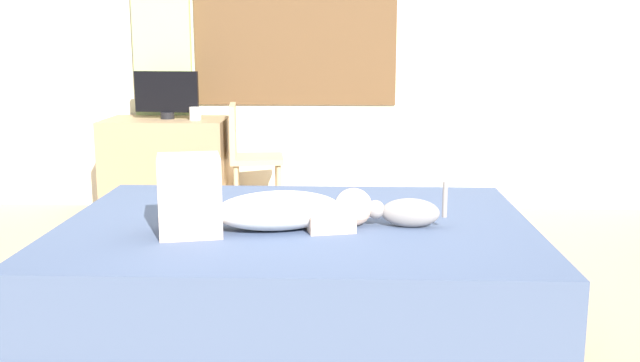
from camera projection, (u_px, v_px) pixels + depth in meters
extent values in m
plane|color=tan|center=(287.00, 334.00, 3.28)|extent=(16.00, 16.00, 0.00)
cube|color=beige|center=(312.00, 22.00, 5.53)|extent=(6.40, 0.12, 2.90)
cube|color=brown|center=(295.00, 15.00, 5.46)|extent=(1.55, 0.02, 1.37)
cube|color=white|center=(295.00, 15.00, 5.46)|extent=(1.47, 0.02, 1.29)
cube|color=#38383D|center=(297.00, 309.00, 3.38)|extent=(2.20, 1.65, 0.14)
cube|color=#425170|center=(297.00, 259.00, 3.34)|extent=(2.14, 1.60, 0.36)
ellipsoid|color=silver|center=(278.00, 211.00, 3.15)|extent=(0.60, 0.38, 0.17)
sphere|color=beige|center=(353.00, 207.00, 3.21)|extent=(0.17, 0.17, 0.17)
cube|color=beige|center=(190.00, 195.00, 3.06)|extent=(0.31, 0.29, 0.34)
cube|color=beige|center=(327.00, 218.00, 3.20)|extent=(0.26, 0.32, 0.08)
ellipsoid|color=gray|center=(410.00, 213.00, 3.19)|extent=(0.27, 0.13, 0.13)
sphere|color=gray|center=(375.00, 210.00, 3.21)|extent=(0.08, 0.08, 0.08)
cylinder|color=gray|center=(445.00, 199.00, 3.16)|extent=(0.02, 0.02, 0.16)
cube|color=#997A56|center=(168.00, 168.00, 5.39)|extent=(0.90, 0.56, 0.74)
cylinder|color=black|center=(167.00, 115.00, 5.31)|extent=(0.10, 0.10, 0.05)
cube|color=black|center=(166.00, 92.00, 5.28)|extent=(0.48, 0.08, 0.30)
cylinder|color=white|center=(195.00, 114.00, 5.22)|extent=(0.08, 0.08, 0.09)
cylinder|color=tan|center=(277.00, 186.00, 5.45)|extent=(0.04, 0.04, 0.44)
cylinder|color=tan|center=(279.00, 195.00, 5.16)|extent=(0.04, 0.04, 0.44)
cylinder|color=tan|center=(237.00, 187.00, 5.43)|extent=(0.04, 0.04, 0.44)
cylinder|color=tan|center=(236.00, 196.00, 5.13)|extent=(0.04, 0.04, 0.44)
cube|color=tan|center=(257.00, 159.00, 5.25)|extent=(0.42, 0.42, 0.04)
cube|color=tan|center=(233.00, 131.00, 5.19)|extent=(0.09, 0.38, 0.38)
cube|color=#ADCC75|center=(162.00, 43.00, 5.49)|extent=(0.44, 0.06, 2.58)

